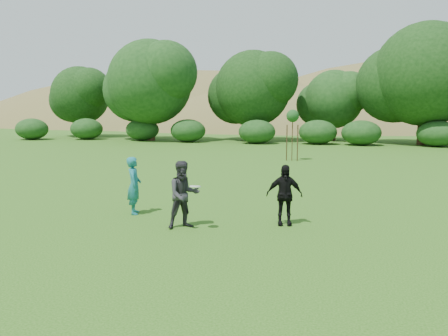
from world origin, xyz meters
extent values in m
plane|color=#19470C|center=(0.00, 0.00, 0.00)|extent=(120.00, 120.00, 0.00)
imported|color=#186870|center=(-2.08, 1.07, 0.80)|extent=(0.58, 0.68, 1.60)
imported|color=#2A292C|center=(-0.26, 0.03, 0.83)|extent=(1.02, 0.98, 1.66)
imported|color=black|center=(2.09, 0.92, 0.77)|extent=(0.96, 0.56, 1.53)
cylinder|color=white|center=(0.10, -0.15, 1.08)|extent=(0.27, 0.27, 0.06)
cylinder|color=#3C2B17|center=(0.95, 14.65, 1.25)|extent=(0.05, 0.05, 2.50)
sphere|color=#1A4A1A|center=(0.95, 14.65, 2.50)|extent=(0.70, 0.70, 0.70)
cylinder|color=#372715|center=(0.65, 14.65, 1.00)|extent=(0.06, 0.06, 2.00)
cylinder|color=#3C2B17|center=(1.25, 14.65, 1.00)|extent=(0.06, 0.06, 2.00)
ellipsoid|color=olive|center=(-25.00, 70.00, -12.10)|extent=(110.00, 70.00, 44.00)
ellipsoid|color=olive|center=(20.00, 72.00, -14.30)|extent=(100.00, 64.00, 52.00)
ellipsoid|color=olive|center=(-5.00, 58.00, -7.70)|extent=(80.00, 50.00, 28.00)
cylinder|color=#3A2616|center=(-22.00, 30.00, 1.31)|extent=(0.65, 0.65, 2.62)
sphere|color=#194214|center=(-22.00, 30.00, 4.22)|extent=(5.80, 5.80, 5.80)
cylinder|color=#3A2616|center=(-13.00, 27.00, 1.57)|extent=(0.73, 0.73, 3.15)
sphere|color=#194214|center=(-13.00, 27.00, 5.23)|extent=(7.54, 7.54, 7.54)
cylinder|color=#3A2616|center=(-4.00, 29.00, 1.40)|extent=(0.68, 0.68, 2.80)
sphere|color=#194214|center=(-4.00, 29.00, 4.66)|extent=(6.73, 6.73, 6.73)
cylinder|color=#3A2616|center=(3.00, 31.00, 1.14)|extent=(0.60, 0.60, 2.27)
sphere|color=#194214|center=(3.00, 31.00, 3.71)|extent=(5.22, 5.22, 5.22)
cylinder|color=#3A2616|center=(10.00, 28.00, 1.66)|extent=(0.76, 0.76, 3.32)
sphere|color=#194214|center=(10.00, 28.00, 5.56)|extent=(8.12, 8.12, 8.12)
camera|label=1|loc=(3.29, -9.84, 2.92)|focal=35.00mm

